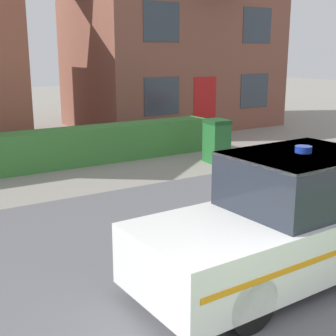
% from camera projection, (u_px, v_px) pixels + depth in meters
% --- Properties ---
extents(road_strip, '(28.00, 6.51, 0.01)m').
position_uv_depth(road_strip, '(142.00, 255.00, 7.05)').
color(road_strip, '#5B5B60').
rests_on(road_strip, ground).
extents(garden_hedge, '(8.10, 0.80, 1.00)m').
position_uv_depth(garden_hedge, '(78.00, 146.00, 12.61)').
color(garden_hedge, '#3D7F38').
rests_on(garden_hedge, ground).
extents(police_car, '(4.59, 1.73, 1.77)m').
position_uv_depth(police_car, '(293.00, 221.00, 6.29)').
color(police_car, black).
rests_on(police_car, road_strip).
extents(house_right, '(8.13, 5.58, 7.50)m').
position_uv_depth(house_right, '(172.00, 30.00, 18.81)').
color(house_right, brown).
rests_on(house_right, ground).
extents(wheelie_bin, '(0.62, 0.72, 1.19)m').
position_uv_depth(wheelie_bin, '(217.00, 141.00, 12.83)').
color(wheelie_bin, '#23662D').
rests_on(wheelie_bin, ground).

